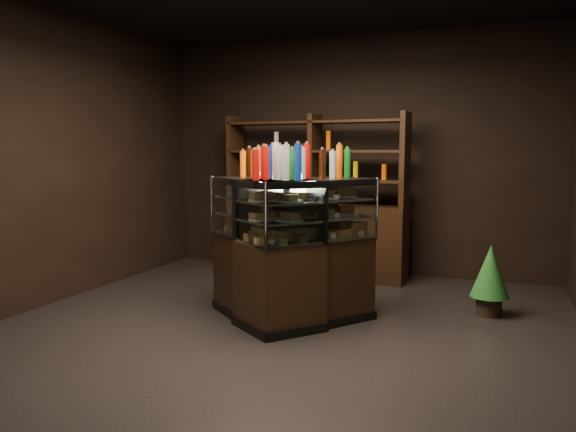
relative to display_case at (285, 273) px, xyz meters
The scene contains 7 objects.
ground 0.47m from the display_case, 71.65° to the right, with size 5.00×5.00×0.00m, color black.
room_shell 1.51m from the display_case, 71.65° to the right, with size 5.02×5.02×3.01m.
display_case is the anchor object (origin of this frame).
food_display 0.55m from the display_case, 83.56° to the right, with size 1.26×0.99×0.41m.
bottles_top 1.00m from the display_case, 96.44° to the left, with size 1.09×0.85×0.30m.
potted_conifer 1.94m from the display_case, 25.51° to the left, with size 0.36×0.36×0.77m.
back_shelving 1.93m from the display_case, 100.01° to the left, with size 2.30×0.53×2.00m.
Camera 1 is at (1.74, -4.54, 1.55)m, focal length 35.00 mm.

